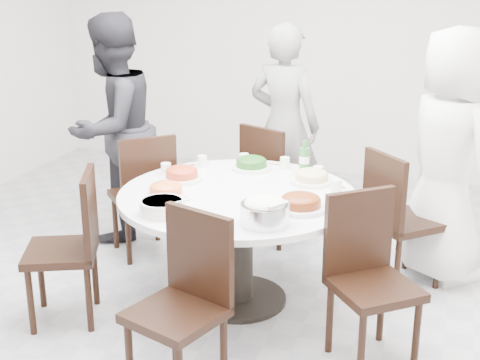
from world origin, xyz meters
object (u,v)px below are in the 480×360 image
(chair_s, at_px, (175,310))
(soup_bowl, at_px, (162,207))
(diner_middle, at_px, (284,125))
(chair_n, at_px, (277,182))
(chair_se, at_px, (375,284))
(chair_ne, at_px, (405,219))
(diner_left, at_px, (112,129))
(beverage_bottle, at_px, (304,157))
(dining_table, at_px, (238,248))
(diner_right, at_px, (449,157))
(chair_nw, at_px, (142,193))
(chair_sw, at_px, (61,248))
(rice_bowl, at_px, (265,214))

(chair_s, bearing_deg, soup_bowl, 138.57)
(chair_s, bearing_deg, diner_middle, 111.50)
(chair_n, xyz_separation_m, chair_se, (0.96, -1.53, 0.00))
(chair_n, bearing_deg, chair_se, 146.41)
(chair_se, relative_size, soup_bowl, 3.64)
(chair_ne, relative_size, diner_left, 0.53)
(chair_n, distance_m, diner_middle, 0.54)
(diner_left, bearing_deg, beverage_bottle, 91.78)
(dining_table, relative_size, beverage_bottle, 6.41)
(beverage_bottle, bearing_deg, diner_left, 171.25)
(dining_table, bearing_deg, chair_se, -25.40)
(diner_right, bearing_deg, diner_middle, 24.75)
(chair_nw, xyz_separation_m, chair_se, (1.86, -0.95, 0.00))
(chair_s, distance_m, diner_right, 2.26)
(diner_middle, height_order, diner_left, diner_left)
(chair_se, xyz_separation_m, soup_bowl, (-1.23, -0.04, 0.32))
(diner_right, bearing_deg, chair_ne, 94.05)
(chair_sw, xyz_separation_m, soup_bowl, (0.65, 0.08, 0.32))
(chair_n, bearing_deg, beverage_bottle, 145.14)
(chair_se, bearing_deg, chair_n, 82.48)
(chair_n, height_order, diner_left, diner_left)
(chair_sw, bearing_deg, beverage_bottle, 106.89)
(diner_left, bearing_deg, chair_se, 71.92)
(chair_ne, relative_size, rice_bowl, 3.46)
(soup_bowl, xyz_separation_m, beverage_bottle, (0.60, 1.00, 0.08))
(chair_sw, relative_size, rice_bowl, 3.46)
(chair_s, distance_m, rice_bowl, 0.74)
(chair_n, bearing_deg, chair_s, 115.63)
(chair_nw, bearing_deg, chair_s, 77.03)
(chair_nw, distance_m, diner_middle, 1.34)
(chair_ne, xyz_separation_m, beverage_bottle, (-0.69, -0.08, 0.39))
(chair_ne, distance_m, chair_nw, 1.93)
(chair_n, xyz_separation_m, chair_nw, (-0.90, -0.57, 0.00))
(chair_nw, xyz_separation_m, rice_bowl, (1.24, -0.96, 0.33))
(chair_sw, relative_size, diner_middle, 0.57)
(chair_ne, relative_size, chair_s, 1.00)
(chair_nw, bearing_deg, rice_bowl, 97.81)
(diner_middle, height_order, beverage_bottle, diner_middle)
(chair_sw, relative_size, diner_right, 0.54)
(chair_n, distance_m, diner_left, 1.36)
(chair_nw, bearing_deg, chair_sw, 44.69)
(chair_n, height_order, chair_sw, same)
(chair_sw, distance_m, diner_right, 2.62)
(rice_bowl, bearing_deg, chair_se, 0.58)
(diner_right, height_order, diner_left, diner_left)
(dining_table, distance_m, chair_s, 1.04)
(beverage_bottle, bearing_deg, diner_right, 17.99)
(diner_right, bearing_deg, diner_left, 52.62)
(chair_nw, xyz_separation_m, diner_middle, (0.84, 0.97, 0.37))
(chair_s, xyz_separation_m, soup_bowl, (-0.32, 0.56, 0.32))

